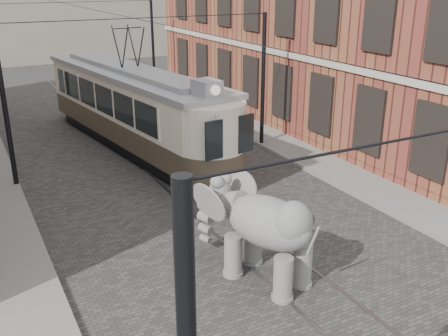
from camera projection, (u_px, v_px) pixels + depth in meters
ground at (223, 219)px, 16.84m from camera, size 120.00×120.00×0.00m
tram_rails at (223, 218)px, 16.84m from camera, size 1.54×80.00×0.02m
sidewalk_right at (363, 184)px, 19.44m from camera, size 2.00×60.00×0.15m
sidewalk_left at (11, 266)px, 13.97m from camera, size 2.00×60.00×0.15m
brick_building at (328, 5)px, 27.00m from camera, size 8.00×26.00×12.00m
catenary at (158, 99)px, 19.84m from camera, size 11.00×30.20×6.00m
tram at (131, 89)px, 23.01m from camera, size 4.67×13.88×5.41m
elephant at (268, 236)px, 13.02m from camera, size 3.57×4.71×2.56m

